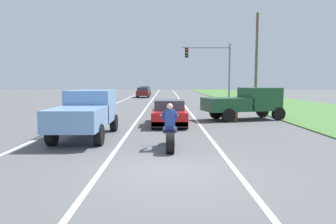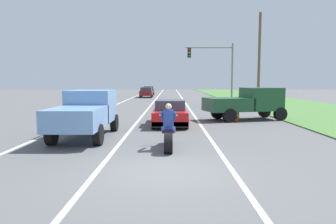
{
  "view_description": "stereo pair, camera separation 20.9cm",
  "coord_description": "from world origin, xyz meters",
  "px_view_note": "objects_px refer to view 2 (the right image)",
  "views": [
    {
      "loc": [
        -0.07,
        -7.98,
        2.38
      ],
      "look_at": [
        0.04,
        5.85,
        1.0
      ],
      "focal_mm": 33.04,
      "sensor_mm": 36.0,
      "label": 1
    },
    {
      "loc": [
        0.14,
        -7.98,
        2.38
      ],
      "look_at": [
        0.04,
        5.85,
        1.0
      ],
      "focal_mm": 33.04,
      "sensor_mm": 36.0,
      "label": 2
    }
  ],
  "objects_px": {
    "construction_barrel_nearest": "(235,112)",
    "distant_car_far_ahead": "(146,92)",
    "construction_barrel_far": "(219,104)",
    "distant_car_further_ahead": "(149,90)",
    "pickup_truck_left_lane_light_blue": "(86,112)",
    "traffic_light_mast_near": "(217,64)",
    "sports_car_red": "(170,113)",
    "motorcycle_with_rider": "(168,133)",
    "pickup_truck_right_shoulder_dark_green": "(248,102)",
    "construction_barrel_mid": "(224,108)"
  },
  "relations": [
    {
      "from": "construction_barrel_nearest",
      "to": "distant_car_far_ahead",
      "type": "bearing_deg",
      "value": 105.48
    },
    {
      "from": "construction_barrel_far",
      "to": "distant_car_further_ahead",
      "type": "distance_m",
      "value": 29.32
    },
    {
      "from": "pickup_truck_left_lane_light_blue",
      "to": "distant_car_further_ahead",
      "type": "distance_m",
      "value": 41.16
    },
    {
      "from": "traffic_light_mast_near",
      "to": "construction_barrel_nearest",
      "type": "height_order",
      "value": "traffic_light_mast_near"
    },
    {
      "from": "pickup_truck_left_lane_light_blue",
      "to": "construction_barrel_far",
      "type": "distance_m",
      "value": 15.01
    },
    {
      "from": "construction_barrel_far",
      "to": "traffic_light_mast_near",
      "type": "bearing_deg",
      "value": 83.69
    },
    {
      "from": "sports_car_red",
      "to": "distant_car_far_ahead",
      "type": "bearing_deg",
      "value": 96.97
    },
    {
      "from": "construction_barrel_nearest",
      "to": "distant_car_far_ahead",
      "type": "xyz_separation_m",
      "value": [
        -7.44,
        26.85,
        0.27
      ]
    },
    {
      "from": "pickup_truck_left_lane_light_blue",
      "to": "traffic_light_mast_near",
      "type": "height_order",
      "value": "traffic_light_mast_near"
    },
    {
      "from": "pickup_truck_left_lane_light_blue",
      "to": "distant_car_far_ahead",
      "type": "xyz_separation_m",
      "value": [
        0.02,
        32.61,
        -0.33
      ]
    },
    {
      "from": "traffic_light_mast_near",
      "to": "distant_car_further_ahead",
      "type": "bearing_deg",
      "value": 109.12
    },
    {
      "from": "motorcycle_with_rider",
      "to": "distant_car_further_ahead",
      "type": "bearing_deg",
      "value": 94.87
    },
    {
      "from": "sports_car_red",
      "to": "distant_car_further_ahead",
      "type": "xyz_separation_m",
      "value": [
        -3.76,
        37.3,
        0.14
      ]
    },
    {
      "from": "pickup_truck_left_lane_light_blue",
      "to": "distant_car_further_ahead",
      "type": "bearing_deg",
      "value": 90.3
    },
    {
      "from": "pickup_truck_right_shoulder_dark_green",
      "to": "traffic_light_mast_near",
      "type": "distance_m",
      "value": 11.43
    },
    {
      "from": "motorcycle_with_rider",
      "to": "traffic_light_mast_near",
      "type": "relative_size",
      "value": 0.37
    },
    {
      "from": "construction_barrel_far",
      "to": "distant_car_far_ahead",
      "type": "height_order",
      "value": "distant_car_far_ahead"
    },
    {
      "from": "distant_car_further_ahead",
      "to": "traffic_light_mast_near",
      "type": "bearing_deg",
      "value": -70.88
    },
    {
      "from": "distant_car_far_ahead",
      "to": "construction_barrel_far",
      "type": "bearing_deg",
      "value": -68.89
    },
    {
      "from": "pickup_truck_right_shoulder_dark_green",
      "to": "distant_car_further_ahead",
      "type": "height_order",
      "value": "pickup_truck_right_shoulder_dark_green"
    },
    {
      "from": "pickup_truck_left_lane_light_blue",
      "to": "distant_car_far_ahead",
      "type": "height_order",
      "value": "pickup_truck_left_lane_light_blue"
    },
    {
      "from": "pickup_truck_right_shoulder_dark_green",
      "to": "construction_barrel_mid",
      "type": "xyz_separation_m",
      "value": [
        -0.99,
        2.79,
        -0.6
      ]
    },
    {
      "from": "construction_barrel_mid",
      "to": "sports_car_red",
      "type": "bearing_deg",
      "value": -126.98
    },
    {
      "from": "pickup_truck_right_shoulder_dark_green",
      "to": "distant_car_far_ahead",
      "type": "xyz_separation_m",
      "value": [
        -8.3,
        26.5,
        -0.33
      ]
    },
    {
      "from": "motorcycle_with_rider",
      "to": "distant_car_further_ahead",
      "type": "relative_size",
      "value": 0.55
    },
    {
      "from": "distant_car_further_ahead",
      "to": "pickup_truck_right_shoulder_dark_green",
      "type": "bearing_deg",
      "value": -76.3
    },
    {
      "from": "construction_barrel_far",
      "to": "motorcycle_with_rider",
      "type": "bearing_deg",
      "value": -105.22
    },
    {
      "from": "motorcycle_with_rider",
      "to": "construction_barrel_far",
      "type": "relative_size",
      "value": 2.21
    },
    {
      "from": "pickup_truck_left_lane_light_blue",
      "to": "traffic_light_mast_near",
      "type": "xyz_separation_m",
      "value": [
        8.1,
        17.16,
        2.89
      ]
    },
    {
      "from": "distant_car_further_ahead",
      "to": "pickup_truck_left_lane_light_blue",
      "type": "bearing_deg",
      "value": -89.7
    },
    {
      "from": "construction_barrel_mid",
      "to": "distant_car_further_ahead",
      "type": "bearing_deg",
      "value": 103.19
    },
    {
      "from": "distant_car_far_ahead",
      "to": "distant_car_further_ahead",
      "type": "height_order",
      "value": "same"
    },
    {
      "from": "pickup_truck_left_lane_light_blue",
      "to": "distant_car_far_ahead",
      "type": "relative_size",
      "value": 1.2
    },
    {
      "from": "construction_barrel_mid",
      "to": "distant_car_far_ahead",
      "type": "relative_size",
      "value": 0.25
    },
    {
      "from": "pickup_truck_left_lane_light_blue",
      "to": "construction_barrel_mid",
      "type": "relative_size",
      "value": 4.8
    },
    {
      "from": "construction_barrel_mid",
      "to": "distant_car_further_ahead",
      "type": "relative_size",
      "value": 0.25
    },
    {
      "from": "motorcycle_with_rider",
      "to": "construction_barrel_far",
      "type": "distance_m",
      "value": 15.77
    },
    {
      "from": "distant_car_far_ahead",
      "to": "construction_barrel_nearest",
      "type": "bearing_deg",
      "value": -74.52
    },
    {
      "from": "construction_barrel_nearest",
      "to": "construction_barrel_mid",
      "type": "xyz_separation_m",
      "value": [
        -0.12,
        3.14,
        0.0
      ]
    },
    {
      "from": "motorcycle_with_rider",
      "to": "construction_barrel_far",
      "type": "xyz_separation_m",
      "value": [
        4.14,
        15.22,
        -0.09
      ]
    },
    {
      "from": "sports_car_red",
      "to": "construction_barrel_far",
      "type": "xyz_separation_m",
      "value": [
        4.09,
        9.06,
        -0.13
      ]
    },
    {
      "from": "motorcycle_with_rider",
      "to": "pickup_truck_left_lane_light_blue",
      "type": "bearing_deg",
      "value": 146.49
    },
    {
      "from": "traffic_light_mast_near",
      "to": "distant_car_far_ahead",
      "type": "relative_size",
      "value": 1.5
    },
    {
      "from": "pickup_truck_right_shoulder_dark_green",
      "to": "construction_barrel_mid",
      "type": "height_order",
      "value": "pickup_truck_right_shoulder_dark_green"
    },
    {
      "from": "sports_car_red",
      "to": "pickup_truck_left_lane_light_blue",
      "type": "xyz_separation_m",
      "value": [
        -3.54,
        -3.85,
        0.48
      ]
    },
    {
      "from": "pickup_truck_right_shoulder_dark_green",
      "to": "distant_car_far_ahead",
      "type": "bearing_deg",
      "value": 107.4
    },
    {
      "from": "distant_car_further_ahead",
      "to": "construction_barrel_nearest",
      "type": "bearing_deg",
      "value": -77.76
    },
    {
      "from": "motorcycle_with_rider",
      "to": "distant_car_further_ahead",
      "type": "xyz_separation_m",
      "value": [
        -3.71,
        43.47,
        0.18
      ]
    },
    {
      "from": "sports_car_red",
      "to": "construction_barrel_nearest",
      "type": "distance_m",
      "value": 4.36
    },
    {
      "from": "construction_barrel_mid",
      "to": "motorcycle_with_rider",
      "type": "bearing_deg",
      "value": -108.96
    }
  ]
}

